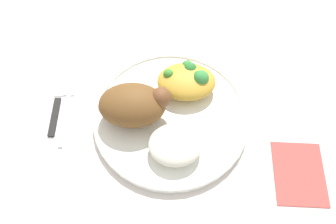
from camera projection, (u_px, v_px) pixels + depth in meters
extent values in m
plane|color=silver|center=(168.00, 119.00, 0.63)|extent=(2.00, 2.00, 0.00)
cylinder|color=white|center=(168.00, 117.00, 0.63)|extent=(0.28, 0.28, 0.01)
torus|color=white|center=(168.00, 116.00, 0.62)|extent=(0.28, 0.28, 0.01)
ellipsoid|color=brown|center=(129.00, 107.00, 0.59)|extent=(0.12, 0.08, 0.06)
sphere|color=brown|center=(158.00, 97.00, 0.58)|extent=(0.04, 0.04, 0.04)
ellipsoid|color=white|center=(172.00, 145.00, 0.57)|extent=(0.09, 0.08, 0.03)
ellipsoid|color=gold|center=(184.00, 81.00, 0.63)|extent=(0.11, 0.08, 0.04)
sphere|color=#4A8746|center=(195.00, 77.00, 0.62)|extent=(0.02, 0.02, 0.02)
sphere|color=#428F41|center=(185.00, 66.00, 0.64)|extent=(0.02, 0.02, 0.02)
sphere|color=#2F7E36|center=(187.00, 69.00, 0.63)|extent=(0.02, 0.02, 0.02)
sphere|color=#3A9145|center=(198.00, 78.00, 0.62)|extent=(0.03, 0.03, 0.03)
sphere|color=#459636|center=(166.00, 74.00, 0.62)|extent=(0.02, 0.02, 0.02)
cube|color=silver|center=(62.00, 120.00, 0.63)|extent=(0.01, 0.11, 0.01)
cube|color=silver|center=(68.00, 88.00, 0.66)|extent=(0.02, 0.03, 0.00)
cube|color=black|center=(52.00, 114.00, 0.63)|extent=(0.01, 0.08, 0.01)
cube|color=#B2B2B7|center=(61.00, 73.00, 0.68)|extent=(0.02, 0.11, 0.00)
cube|color=#DB4C47|center=(296.00, 173.00, 0.58)|extent=(0.09, 0.12, 0.00)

